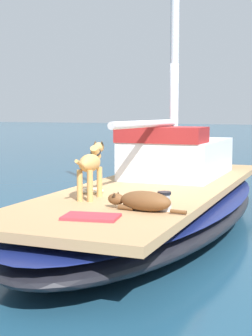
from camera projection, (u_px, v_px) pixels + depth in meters
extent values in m
plane|color=navy|center=(155.00, 229.00, 7.57)|extent=(120.00, 120.00, 0.00)
ellipsoid|color=black|center=(155.00, 210.00, 7.54)|extent=(2.97, 7.35, 0.56)
ellipsoid|color=navy|center=(155.00, 198.00, 7.52)|extent=(2.98, 7.39, 0.08)
cube|color=tan|center=(156.00, 188.00, 7.50)|extent=(2.48, 6.74, 0.10)
cylinder|color=silver|center=(147.00, 124.00, 7.24)|extent=(0.10, 2.20, 0.10)
cube|color=silver|center=(179.00, 158.00, 8.57)|extent=(1.54, 2.29, 0.60)
cube|color=maroon|center=(162.00, 135.00, 7.83)|extent=(1.37, 0.79, 0.24)
ellipsoid|color=tan|center=(90.00, 163.00, 6.25)|extent=(0.31, 0.55, 0.22)
cylinder|color=tan|center=(90.00, 181.00, 6.47)|extent=(0.07, 0.07, 0.38)
cylinder|color=tan|center=(100.00, 182.00, 6.43)|extent=(0.07, 0.07, 0.38)
cylinder|color=tan|center=(80.00, 185.00, 6.12)|extent=(0.07, 0.07, 0.38)
cylinder|color=tan|center=(90.00, 186.00, 6.09)|extent=(0.07, 0.07, 0.38)
cylinder|color=tan|center=(96.00, 153.00, 6.46)|extent=(0.14, 0.20, 0.19)
ellipsoid|color=tan|center=(99.00, 147.00, 6.57)|extent=(0.17, 0.24, 0.13)
cone|color=#45331C|center=(95.00, 143.00, 6.57)|extent=(0.05, 0.05, 0.06)
cone|color=#45331C|center=(102.00, 143.00, 6.55)|extent=(0.05, 0.05, 0.06)
torus|color=black|center=(96.00, 153.00, 6.46)|extent=(0.16, 0.14, 0.10)
cylinder|color=tan|center=(79.00, 163.00, 5.90)|extent=(0.08, 0.23, 0.12)
ellipsoid|color=brown|center=(145.00, 201.00, 5.51)|extent=(0.62, 0.30, 0.22)
ellipsoid|color=brown|center=(116.00, 199.00, 5.70)|extent=(0.21, 0.14, 0.13)
cone|color=black|center=(114.00, 195.00, 5.65)|extent=(0.05, 0.05, 0.05)
cone|color=black|center=(118.00, 194.00, 5.73)|extent=(0.05, 0.05, 0.05)
cylinder|color=brown|center=(126.00, 207.00, 5.57)|extent=(0.18, 0.07, 0.06)
cylinder|color=brown|center=(131.00, 206.00, 5.68)|extent=(0.18, 0.07, 0.06)
cylinder|color=brown|center=(178.00, 212.00, 5.33)|extent=(0.18, 0.05, 0.04)
cylinder|color=#B7B7BC|center=(164.00, 207.00, 5.54)|extent=(0.16, 0.16, 0.08)
cylinder|color=#B7B7BC|center=(164.00, 199.00, 5.53)|extent=(0.13, 0.13, 0.10)
cylinder|color=black|center=(164.00, 193.00, 5.53)|extent=(0.15, 0.15, 0.03)
torus|color=beige|center=(92.00, 191.00, 6.79)|extent=(0.32, 0.32, 0.04)
cube|color=#C6333D|center=(91.00, 217.00, 5.15)|extent=(0.63, 0.48, 0.03)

